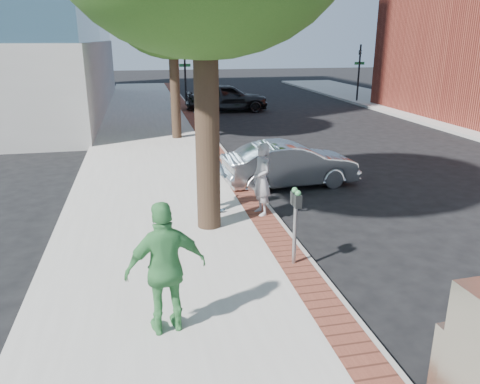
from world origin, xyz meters
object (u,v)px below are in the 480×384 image
object	(u,v)px
parking_meter	(296,211)
person_green	(166,269)
person_gray	(262,179)
bg_car	(227,97)
person_officer	(212,174)
sedan_silver	(290,164)

from	to	relation	value
parking_meter	person_green	xyz separation A→B (m)	(-2.43, -1.62, -0.08)
person_gray	bg_car	xyz separation A→B (m)	(2.40, 17.56, -0.19)
person_officer	parking_meter	bearing A→B (deg)	173.20
sedan_silver	person_officer	bearing A→B (deg)	122.27
parking_meter	person_officer	bearing A→B (deg)	107.22
person_green	sedan_silver	world-z (taller)	person_green
parking_meter	bg_car	distance (m)	20.37
person_gray	sedan_silver	world-z (taller)	person_gray
parking_meter	person_green	size ratio (longest dim) A/B	0.75
person_gray	sedan_silver	bearing A→B (deg)	137.90
person_green	bg_car	distance (m)	22.38
person_green	bg_car	world-z (taller)	person_green
sedan_silver	bg_car	distance (m)	15.09
person_officer	sedan_silver	size ratio (longest dim) A/B	0.45
person_green	person_officer	bearing A→B (deg)	-116.04
person_officer	person_gray	bearing A→B (deg)	-144.41
person_gray	person_green	size ratio (longest dim) A/B	0.88
sedan_silver	person_gray	bearing A→B (deg)	145.33
person_officer	person_green	xyz separation A→B (m)	(-1.41, -4.91, 0.09)
person_gray	person_officer	xyz separation A→B (m)	(-1.08, 0.63, 0.02)
parking_meter	person_gray	bearing A→B (deg)	88.80
person_officer	person_green	world-z (taller)	person_green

